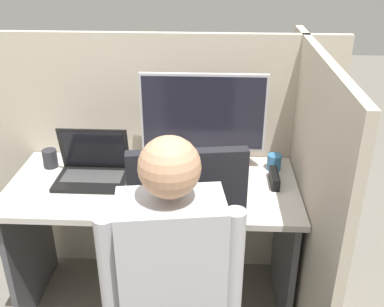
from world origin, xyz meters
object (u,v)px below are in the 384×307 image
monitor (203,116)px  person (169,299)px  carrot_toy (169,203)px  paper_box (203,163)px  pen_cup (50,158)px  coffee_mug (274,162)px  stapler (274,178)px  laptop (93,170)px  office_chair (180,303)px

monitor → person: bearing=-94.9°
monitor → carrot_toy: monitor is taller
monitor → carrot_toy: 0.49m
paper_box → pen_cup: bearing=-177.7°
person → coffee_mug: 1.06m
carrot_toy → person: person is taller
stapler → pen_cup: 1.15m
paper_box → carrot_toy: 0.41m
laptop → paper_box: bearing=15.3°
stapler → office_chair: size_ratio=0.14×
monitor → pen_cup: monitor is taller
stapler → pen_cup: bearing=174.1°
monitor → office_chair: monitor is taller
monitor → stapler: size_ratio=3.86×
paper_box → person: (-0.08, -0.97, -0.00)m
paper_box → person: bearing=-95.0°
laptop → carrot_toy: bearing=-30.5°
paper_box → pen_cup: pen_cup is taller
paper_box → laptop: 0.56m
monitor → carrot_toy: bearing=-109.4°
paper_box → laptop: (-0.54, -0.15, 0.02)m
paper_box → coffee_mug: bearing=-0.3°
office_chair → coffee_mug: size_ratio=14.13×
carrot_toy → pen_cup: (-0.65, 0.35, 0.02)m
office_chair → monitor: bearing=85.8°
monitor → office_chair: 0.92m
paper_box → pen_cup: (-0.79, -0.03, 0.02)m
paper_box → coffee_mug: 0.37m
monitor → pen_cup: (-0.79, -0.03, -0.24)m
carrot_toy → stapler: bearing=25.6°
monitor → coffee_mug: (0.37, -0.00, -0.24)m
laptop → stapler: size_ratio=2.15×
coffee_mug → pen_cup: size_ratio=0.86×
stapler → person: size_ratio=0.12×
laptop → pen_cup: size_ratio=3.61×
person → coffee_mug: size_ratio=16.15×
laptop → office_chair: (0.48, -0.65, -0.21)m
monitor → coffee_mug: size_ratio=7.57×
paper_box → laptop: laptop is taller
laptop → pen_cup: (-0.25, 0.12, -0.00)m
stapler → carrot_toy: 0.54m
stapler → carrot_toy: (-0.49, -0.23, -0.01)m
office_chair → pen_cup: size_ratio=12.10×
office_chair → person: size_ratio=0.87×
laptop → person: bearing=-61.0°
paper_box → pen_cup: 0.79m
office_chair → person: bearing=-98.2°
stapler → person: person is taller
laptop → stapler: bearing=-0.2°
stapler → coffee_mug: size_ratio=1.96×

